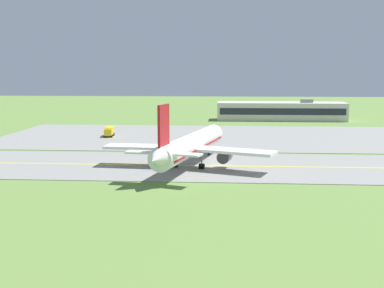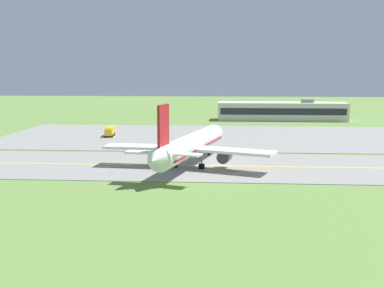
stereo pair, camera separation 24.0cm
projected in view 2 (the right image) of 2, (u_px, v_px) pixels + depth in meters
The scene contains 7 objects.
ground_plane at pixel (220, 166), 93.64m from camera, with size 500.00×500.00×0.00m, color olive.
taxiway_strip at pixel (220, 166), 93.63m from camera, with size 240.00×28.00×0.10m, color gray.
apron_pad at pixel (260, 137), 134.35m from camera, with size 140.00×52.00×0.10m, color gray.
taxiway_centreline at pixel (220, 166), 93.62m from camera, with size 220.00×0.60×0.01m, color yellow.
airplane_lead at pixel (190, 145), 92.44m from camera, with size 32.12×39.32×12.70m.
service_truck_fuel at pixel (110, 131), 135.12m from camera, with size 2.83×6.18×2.60m.
terminal_building at pixel (282, 111), 179.30m from camera, with size 45.82×10.95×7.67m.
Camera 2 is at (1.25, -92.13, 18.03)m, focal length 46.43 mm.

